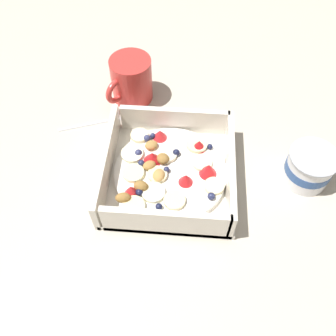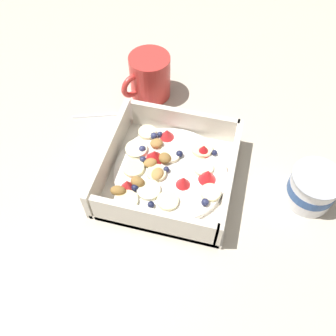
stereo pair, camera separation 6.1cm
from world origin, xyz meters
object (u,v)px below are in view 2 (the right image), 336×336
(fruit_bowl, at_px, (168,171))
(yogurt_cup, at_px, (312,188))
(spoon, at_px, (135,112))
(coffee_mug, at_px, (149,77))

(fruit_bowl, distance_m, yogurt_cup, 0.24)
(spoon, height_order, coffee_mug, coffee_mug)
(yogurt_cup, bearing_deg, fruit_bowl, -85.55)
(yogurt_cup, bearing_deg, spoon, -108.93)
(fruit_bowl, bearing_deg, spoon, -143.06)
(fruit_bowl, bearing_deg, coffee_mug, -155.86)
(fruit_bowl, xyz_separation_m, spoon, (-0.13, -0.10, -0.02))
(spoon, relative_size, coffee_mug, 1.69)
(fruit_bowl, height_order, spoon, fruit_bowl)
(fruit_bowl, relative_size, spoon, 1.27)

